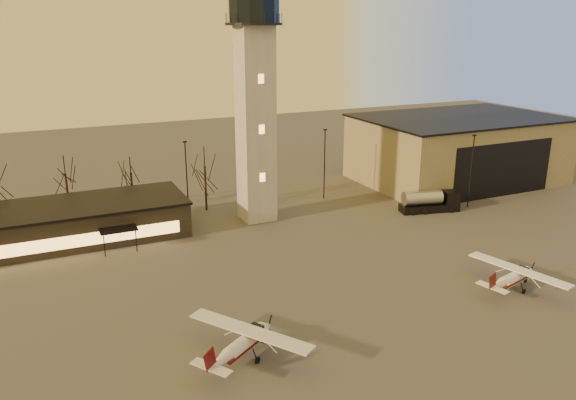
{
  "coord_description": "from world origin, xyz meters",
  "views": [
    {
      "loc": [
        -25.33,
        -34.26,
        24.19
      ],
      "look_at": [
        -3.45,
        13.0,
        7.79
      ],
      "focal_mm": 35.0,
      "sensor_mm": 36.0,
      "label": 1
    }
  ],
  "objects_px": {
    "fuel_truck": "(429,203)",
    "terminal": "(75,222)",
    "control_tower": "(255,91)",
    "cessna_front": "(516,279)",
    "hangar": "(457,149)",
    "cessna_rear": "(247,344)"
  },
  "relations": [
    {
      "from": "fuel_truck",
      "to": "terminal",
      "type": "bearing_deg",
      "value": -178.46
    },
    {
      "from": "control_tower",
      "to": "cessna_front",
      "type": "height_order",
      "value": "control_tower"
    },
    {
      "from": "hangar",
      "to": "cessna_rear",
      "type": "relative_size",
      "value": 3.15
    },
    {
      "from": "control_tower",
      "to": "hangar",
      "type": "height_order",
      "value": "control_tower"
    },
    {
      "from": "cessna_front",
      "to": "fuel_truck",
      "type": "bearing_deg",
      "value": 57.51
    },
    {
      "from": "cessna_front",
      "to": "fuel_truck",
      "type": "xyz_separation_m",
      "value": [
        7.29,
        22.1,
        0.21
      ]
    },
    {
      "from": "cessna_front",
      "to": "control_tower",
      "type": "bearing_deg",
      "value": 102.61
    },
    {
      "from": "terminal",
      "to": "cessna_front",
      "type": "bearing_deg",
      "value": -40.31
    },
    {
      "from": "terminal",
      "to": "fuel_truck",
      "type": "xyz_separation_m",
      "value": [
        44.08,
        -9.11,
        -0.99
      ]
    },
    {
      "from": "hangar",
      "to": "cessna_front",
      "type": "height_order",
      "value": "hangar"
    },
    {
      "from": "terminal",
      "to": "fuel_truck",
      "type": "height_order",
      "value": "terminal"
    },
    {
      "from": "cessna_rear",
      "to": "fuel_truck",
      "type": "distance_m",
      "value": 41.0
    },
    {
      "from": "terminal",
      "to": "cessna_front",
      "type": "height_order",
      "value": "terminal"
    },
    {
      "from": "terminal",
      "to": "cessna_front",
      "type": "distance_m",
      "value": 48.26
    },
    {
      "from": "cessna_front",
      "to": "cessna_rear",
      "type": "bearing_deg",
      "value": 165.64
    },
    {
      "from": "control_tower",
      "to": "cessna_rear",
      "type": "relative_size",
      "value": 3.36
    },
    {
      "from": "hangar",
      "to": "terminal",
      "type": "xyz_separation_m",
      "value": [
        -57.99,
        -2.0,
        -3.0
      ]
    },
    {
      "from": "hangar",
      "to": "cessna_rear",
      "type": "distance_m",
      "value": 58.88
    },
    {
      "from": "terminal",
      "to": "fuel_truck",
      "type": "relative_size",
      "value": 3.08
    },
    {
      "from": "control_tower",
      "to": "cessna_front",
      "type": "distance_m",
      "value": 36.19
    },
    {
      "from": "fuel_truck",
      "to": "control_tower",
      "type": "bearing_deg",
      "value": 175.33
    },
    {
      "from": "hangar",
      "to": "cessna_rear",
      "type": "bearing_deg",
      "value": -145.64
    }
  ]
}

